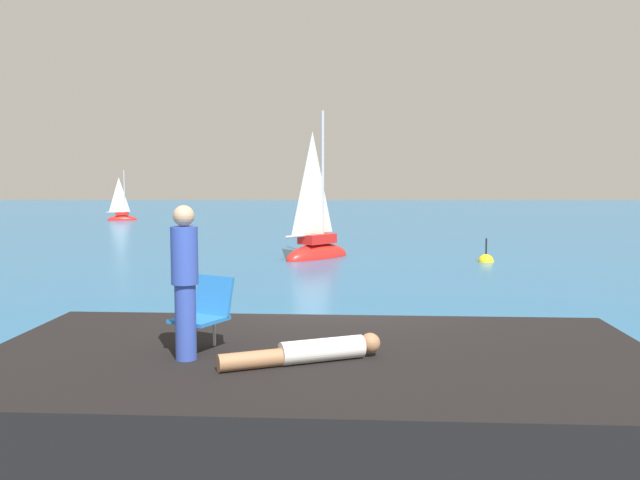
{
  "coord_description": "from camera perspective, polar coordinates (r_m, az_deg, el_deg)",
  "views": [
    {
      "loc": [
        -0.27,
        -10.45,
        3.0
      ],
      "look_at": [
        -0.33,
        11.18,
        0.97
      ],
      "focal_mm": 37.21,
      "sensor_mm": 36.0,
      "label": 1
    }
  ],
  "objects": [
    {
      "name": "sailboat_far",
      "position": [
        49.12,
        -16.49,
        1.89
      ],
      "size": [
        2.15,
        1.15,
        3.9
      ],
      "rotation": [
        0.0,
        0.0,
        0.23
      ],
      "color": "red",
      "rests_on": "ground"
    },
    {
      "name": "person_sunbather",
      "position": [
        6.92,
        -0.66,
        -9.57
      ],
      "size": [
        1.68,
        0.8,
        0.25
      ],
      "rotation": [
        0.0,
        0.0,
        3.52
      ],
      "color": "white",
      "rests_on": "shore_ledge"
    },
    {
      "name": "marker_buoy",
      "position": [
        24.49,
        14.24,
        -1.82
      ],
      "size": [
        0.56,
        0.56,
        1.13
      ],
      "color": "yellow",
      "rests_on": "ground"
    },
    {
      "name": "ground_plane",
      "position": [
        10.88,
        1.59,
        -10.64
      ],
      "size": [
        160.0,
        160.0,
        0.0
      ],
      "primitive_type": "plane",
      "color": "#236093"
    },
    {
      "name": "person_standing",
      "position": [
        7.03,
        -11.38,
        -3.21
      ],
      "size": [
        0.28,
        0.28,
        1.62
      ],
      "rotation": [
        0.0,
        0.0,
        2.75
      ],
      "color": "#334CB2",
      "rests_on": "shore_ledge"
    },
    {
      "name": "shore_ledge",
      "position": [
        7.5,
        0.13,
        -13.7
      ],
      "size": [
        7.6,
        4.45,
        1.1
      ],
      "primitive_type": "cube",
      "rotation": [
        0.0,
        0.0,
        -0.06
      ],
      "color": "black",
      "rests_on": "ground"
    },
    {
      "name": "boulder_inland",
      "position": [
        10.5,
        -18.35,
        -11.51
      ],
      "size": [
        0.95,
        1.21,
        0.83
      ],
      "primitive_type": "cube",
      "rotation": [
        0.06,
        -0.14,
        1.56
      ],
      "color": "black",
      "rests_on": "ground"
    },
    {
      "name": "sailboat_near",
      "position": [
        24.89,
        -0.1,
        -0.8
      ],
      "size": [
        2.93,
        3.08,
        6.04
      ],
      "rotation": [
        0.0,
        0.0,
        0.83
      ],
      "color": "red",
      "rests_on": "ground"
    },
    {
      "name": "beach_chair",
      "position": [
        7.5,
        -9.63,
        -5.91
      ],
      "size": [
        0.71,
        0.75,
        0.8
      ],
      "rotation": [
        0.0,
        0.0,
        4.2
      ],
      "color": "blue",
      "rests_on": "shore_ledge"
    },
    {
      "name": "boulder_seaward",
      "position": [
        10.16,
        13.59,
        -11.95
      ],
      "size": [
        1.21,
        1.38,
        0.88
      ],
      "primitive_type": "cube",
      "rotation": [
        0.15,
        -0.08,
        1.41
      ],
      "color": "black",
      "rests_on": "ground"
    }
  ]
}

